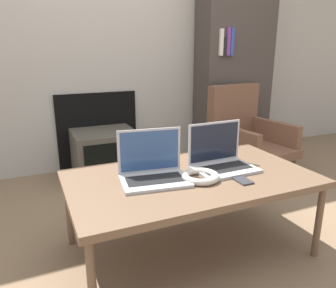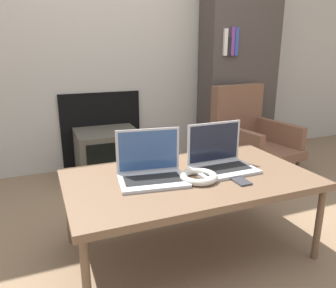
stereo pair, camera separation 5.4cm
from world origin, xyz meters
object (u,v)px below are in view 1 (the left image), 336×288
laptop_left (153,169)px  headphones (201,176)px  laptop_right (221,158)px  tv (105,154)px  phone (240,179)px  armchair (245,132)px

laptop_left → headphones: laptop_left is taller
laptop_left → laptop_right: same height
laptop_left → tv: (0.03, 1.26, -0.30)m
laptop_left → phone: bearing=-17.2°
tv → armchair: (1.25, -0.31, 0.14)m
headphones → armchair: bearing=44.9°
laptop_right → headphones: laptop_right is taller
headphones → tv: bearing=97.7°
tv → laptop_left: bearing=-91.6°
laptop_left → headphones: 0.25m
tv → headphones: bearing=-82.3°
headphones → phone: (0.18, -0.08, -0.01)m
laptop_left → phone: 0.45m
armchair → tv: bearing=157.7°
laptop_right → phone: size_ratio=2.32×
phone → armchair: size_ratio=0.19×
laptop_left → laptop_right: 0.41m
phone → armchair: 1.45m
laptop_left → armchair: (1.29, 0.96, -0.16)m
laptop_right → tv: bearing=104.8°
phone → armchair: (0.88, 1.15, -0.11)m
headphones → phone: 0.20m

